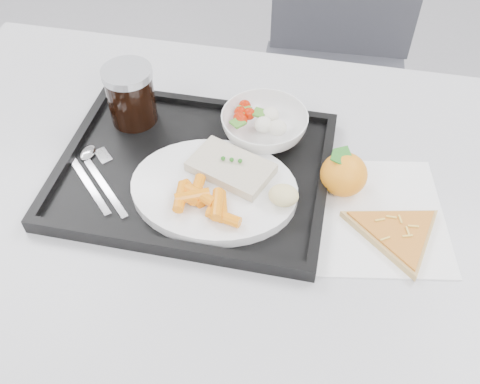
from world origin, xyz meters
TOP-DOWN VIEW (x-y plane):
  - table at (0.00, 0.30)m, footprint 1.20×0.80m
  - chair at (0.17, 1.06)m, footprint 0.44×0.44m
  - tray at (-0.04, 0.32)m, footprint 0.45×0.35m
  - dinner_plate at (0.00, 0.27)m, footprint 0.27×0.27m
  - fish_fillet at (0.02, 0.30)m, footprint 0.15×0.12m
  - bread_roll at (0.12, 0.26)m, footprint 0.05×0.05m
  - salad_bowl at (0.06, 0.42)m, footprint 0.15×0.15m
  - cola_glass at (-0.18, 0.42)m, footprint 0.09×0.09m
  - cutlery at (-0.20, 0.27)m, footprint 0.14×0.15m
  - napkin at (0.25, 0.28)m, footprint 0.29×0.28m
  - tangerine at (0.20, 0.33)m, footprint 0.08×0.08m
  - pizza_slice at (0.30, 0.25)m, footprint 0.22×0.22m
  - carrot_pile at (-0.00, 0.22)m, footprint 0.11×0.08m
  - salad_contents at (0.05, 0.42)m, footprint 0.10×0.08m

SIDE VIEW (x-z plane):
  - chair at x=0.17m, z-range 0.07..1.00m
  - table at x=0.00m, z-range 0.31..1.06m
  - napkin at x=0.25m, z-range 0.75..0.75m
  - tray at x=-0.04m, z-range 0.75..0.77m
  - pizza_slice at x=0.30m, z-range 0.75..0.77m
  - cutlery at x=-0.20m, z-range 0.76..0.77m
  - dinner_plate at x=0.00m, z-range 0.77..0.78m
  - tangerine at x=0.20m, z-range 0.75..0.82m
  - salad_bowl at x=0.06m, z-range 0.77..0.81m
  - fish_fillet at x=0.02m, z-range 0.78..0.80m
  - carrot_pile at x=0.00m, z-range 0.78..0.81m
  - bread_roll at x=0.12m, z-range 0.78..0.81m
  - salad_contents at x=0.05m, z-range 0.79..0.81m
  - cola_glass at x=-0.18m, z-range 0.77..0.88m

